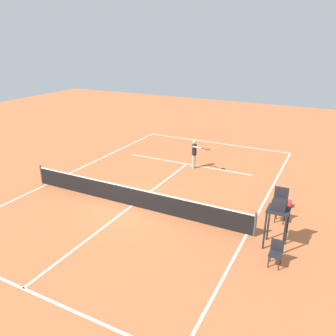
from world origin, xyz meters
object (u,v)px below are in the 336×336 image
player_serving (195,151)px  courtside_chair_mid (281,210)px  tennis_ball (163,178)px  umpire_chair (279,209)px  courtside_chair_near (276,252)px  equipment_bag (283,203)px

player_serving → courtside_chair_mid: size_ratio=1.91×
tennis_ball → umpire_chair: size_ratio=0.03×
player_serving → umpire_chair: bearing=51.2°
umpire_chair → courtside_chair_mid: size_ratio=2.54×
courtside_chair_near → courtside_chair_mid: size_ratio=1.00×
courtside_chair_mid → equipment_bag: (0.14, -1.57, -0.38)m
player_serving → courtside_chair_mid: 7.24m
tennis_ball → equipment_bag: (-6.70, 0.35, 0.12)m
tennis_ball → player_serving: bearing=-113.2°
player_serving → tennis_ball: size_ratio=26.70×
tennis_ball → courtside_chair_mid: courtside_chair_mid is taller
tennis_ball → equipment_bag: 6.71m
player_serving → courtside_chair_mid: (-5.84, 4.24, -0.56)m
player_serving → equipment_bag: player_serving is taller
player_serving → courtside_chair_near: size_ratio=1.91×
umpire_chair → courtside_chair_near: (-0.24, 1.17, -1.07)m
player_serving → umpire_chair: size_ratio=0.75×
equipment_bag → umpire_chair: bearing=94.4°
player_serving → tennis_ball: bearing=-15.5°
equipment_bag → courtside_chair_mid: bearing=95.0°
umpire_chair → player_serving: bearing=-46.5°
courtside_chair_mid → player_serving: bearing=-35.9°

